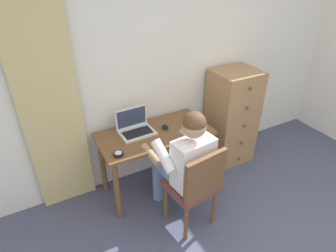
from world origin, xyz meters
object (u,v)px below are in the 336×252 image
person_seated (184,159)px  desk (155,142)px  laptop (135,127)px  dresser (231,117)px  chair (196,185)px  desk_clock (118,154)px  computer_mouse (165,127)px

person_seated → desk: bearing=98.5°
laptop → desk: bearing=-32.1°
laptop → dresser: bearing=-1.3°
chair → desk_clock: chair is taller
desk → chair: chair is taller
dresser → person_seated: person_seated is taller
dresser → laptop: size_ratio=3.35×
person_seated → laptop: size_ratio=3.46×
desk_clock → dresser: bearing=10.1°
desk → chair: 0.66m
chair → computer_mouse: chair is taller
chair → laptop: 0.84m
chair → person_seated: (-0.02, 0.18, 0.18)m
dresser → chair: 1.21m
desk → dresser: dresser is taller
dresser → chair: bearing=-143.3°
dresser → desk: bearing=-175.9°
person_seated → desk_clock: 0.59m
dresser → desk_clock: dresser is taller
desk → dresser: (1.06, 0.08, -0.03)m
computer_mouse → desk_clock: 0.62m
chair → dresser: bearing=36.7°
computer_mouse → desk_clock: computer_mouse is taller
dresser → chair: dresser is taller
laptop → computer_mouse: size_ratio=3.49×
person_seated → laptop: bearing=112.4°
computer_mouse → laptop: bearing=179.3°
chair → person_seated: person_seated is taller
dresser → computer_mouse: size_ratio=11.69×
desk → desk_clock: 0.51m
desk → desk_clock: bearing=-156.8°
desk → laptop: 0.26m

